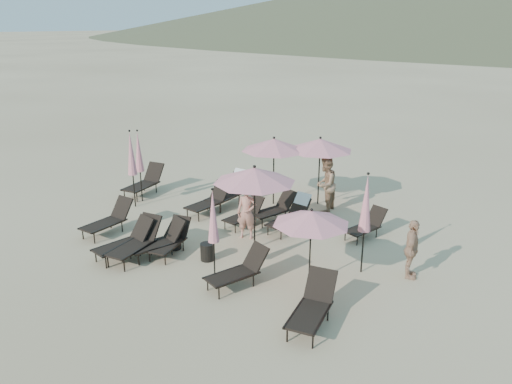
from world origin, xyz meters
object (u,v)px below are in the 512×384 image
Objects in this scene: lounger_5 at (313,305)px; umbrella_closed_2 at (139,152)px; lounger_9 at (275,208)px; umbrella_closed_1 at (366,204)px; lounger_6 at (145,182)px; umbrella_open_0 at (254,175)px; lounger_0 at (109,219)px; lounger_7 at (230,190)px; side_table_1 at (207,252)px; lounger_13 at (245,213)px; lounger_12 at (159,240)px; lounger_1 at (126,241)px; lounger_11 at (366,225)px; lounger_3 at (171,239)px; side_table_0 at (175,241)px; beachgoer_b at (325,184)px; umbrella_closed_3 at (131,154)px; beachgoer_c at (411,249)px; lounger_2 at (136,241)px; lounger_10 at (292,214)px; umbrella_closed_0 at (213,217)px; lounger_8 at (209,200)px; umbrella_open_1 at (311,218)px; umbrella_open_2 at (274,145)px; beachgoer_a at (247,212)px; umbrella_open_3 at (320,145)px.

umbrella_closed_2 is (-8.97, 3.41, 1.39)m from lounger_5.
umbrella_closed_2 is at bearing -150.30° from lounger_9.
umbrella_closed_1 is at bearing -3.55° from umbrella_closed_2.
lounger_6 is 0.77× the size of umbrella_open_0.
lounger_0 is 1.00× the size of lounger_9.
lounger_7 is 3.77× the size of side_table_1.
umbrella_closed_1 is (4.41, -0.87, 1.51)m from lounger_13.
lounger_9 is 4.24m from lounger_12.
lounger_5 is at bearing -32.33° from lounger_13.
lounger_1 reaches higher than lounger_11.
lounger_12 reaches higher than lounger_3.
side_table_1 is at bearing -1.33° from side_table_0.
lounger_12 is 0.90× the size of beachgoer_b.
umbrella_closed_3 is 9.84m from beachgoer_c.
umbrella_open_0 is 5.53m from umbrella_closed_3.
lounger_0 is 2.11m from lounger_2.
umbrella_closed_0 reaches higher than lounger_10.
lounger_5 is 0.67× the size of umbrella_closed_1.
lounger_3 is 0.94× the size of lounger_8.
side_table_0 is at bearing -174.74° from umbrella_open_1.
beachgoer_b is at bearing 56.89° from lounger_3.
lounger_8 is (-0.03, -1.12, -0.09)m from lounger_7.
lounger_5 is 3.75× the size of side_table_1.
umbrella_closed_3 is at bearing 159.76° from side_table_1.
lounger_3 is 5.08m from lounger_5.
lounger_1 is at bearing -57.24° from lounger_6.
umbrella_open_2 is at bearing 61.86° from lounger_8.
lounger_9 is 0.89× the size of beachgoer_b.
lounger_3 is 0.60× the size of umbrella_closed_3.
umbrella_closed_0 is at bearing -6.63° from beachgoer_b.
lounger_9 is at bearing 91.17° from side_table_1.
umbrella_closed_2 is (-3.35, 3.31, 1.38)m from lounger_2.
lounger_8 is 7.20m from beachgoer_c.
lounger_11 reaches higher than side_table_0.
lounger_5 is 6.08m from lounger_9.
umbrella_closed_1 is at bearing 40.37° from lounger_12.
lounger_10 reaches higher than lounger_5.
lounger_8 is at bearing 90.25° from lounger_2.
lounger_8 is at bearing 122.13° from lounger_12.
beachgoer_a reaches higher than lounger_13.
lounger_9 reaches higher than side_table_0.
lounger_12 is (0.94, -3.32, -0.02)m from lounger_8.
lounger_7 is at bearing 62.34° from beachgoer_c.
beachgoer_c is (7.14, -1.73, 0.24)m from lounger_7.
umbrella_closed_0 is at bearing 10.20° from lounger_12.
lounger_12 is (0.40, 0.48, -0.04)m from lounger_2.
lounger_7 is at bearing 88.11° from lounger_2.
umbrella_closed_2 is (-8.05, 1.91, 0.06)m from umbrella_open_1.
lounger_10 is 0.70× the size of umbrella_open_3.
umbrella_closed_0 reaches higher than lounger_2.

